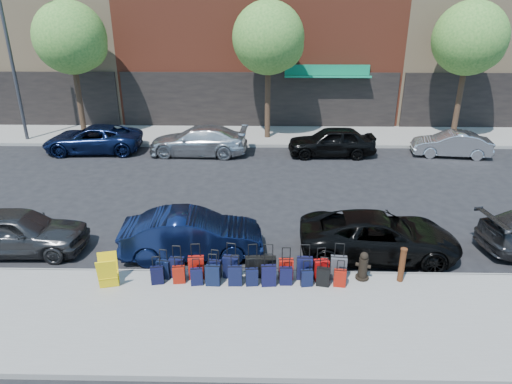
{
  "coord_description": "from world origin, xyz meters",
  "views": [
    {
      "loc": [
        0.36,
        -15.71,
        7.39
      ],
      "look_at": [
        0.08,
        -1.5,
        1.38
      ],
      "focal_mm": 32.0,
      "sensor_mm": 36.0,
      "label": 1
    }
  ],
  "objects_px": {
    "tree_right": "(472,40)",
    "car_far_0": "(93,139)",
    "tree_left": "(73,40)",
    "car_far_1": "(198,141)",
    "car_far_2": "(332,141)",
    "suitcase_front_5": "(253,267)",
    "bollard": "(402,264)",
    "tree_center": "(271,40)",
    "fire_hydrant": "(363,267)",
    "car_far_3": "(451,144)",
    "car_near_2": "(379,236)",
    "car_near_0": "(17,231)",
    "streetlight": "(14,56)",
    "display_rack": "(108,272)",
    "car_near_1": "(192,235)"
  },
  "relations": [
    {
      "from": "tree_left",
      "to": "tree_center",
      "type": "xyz_separation_m",
      "value": [
        10.5,
        0.0,
        0.0
      ]
    },
    {
      "from": "tree_left",
      "to": "tree_center",
      "type": "distance_m",
      "value": 10.5
    },
    {
      "from": "car_near_1",
      "to": "car_far_2",
      "type": "height_order",
      "value": "car_far_2"
    },
    {
      "from": "tree_left",
      "to": "car_far_0",
      "type": "relative_size",
      "value": 1.46
    },
    {
      "from": "tree_center",
      "to": "streetlight",
      "type": "bearing_deg",
      "value": -177.02
    },
    {
      "from": "tree_left",
      "to": "car_far_3",
      "type": "distance_m",
      "value": 20.44
    },
    {
      "from": "tree_left",
      "to": "bollard",
      "type": "height_order",
      "value": "tree_left"
    },
    {
      "from": "tree_left",
      "to": "tree_right",
      "type": "bearing_deg",
      "value": 0.0
    },
    {
      "from": "display_rack",
      "to": "car_far_1",
      "type": "relative_size",
      "value": 0.18
    },
    {
      "from": "tree_left",
      "to": "car_near_0",
      "type": "relative_size",
      "value": 1.72
    },
    {
      "from": "car_near_2",
      "to": "suitcase_front_5",
      "type": "bearing_deg",
      "value": 113.41
    },
    {
      "from": "fire_hydrant",
      "to": "car_far_2",
      "type": "height_order",
      "value": "car_far_2"
    },
    {
      "from": "tree_right",
      "to": "car_far_1",
      "type": "height_order",
      "value": "tree_right"
    },
    {
      "from": "car_far_3",
      "to": "car_near_2",
      "type": "bearing_deg",
      "value": -23.27
    },
    {
      "from": "fire_hydrant",
      "to": "car_near_1",
      "type": "distance_m",
      "value": 5.2
    },
    {
      "from": "car_far_1",
      "to": "car_far_2",
      "type": "distance_m",
      "value": 6.79
    },
    {
      "from": "tree_left",
      "to": "car_far_0",
      "type": "bearing_deg",
      "value": -62.89
    },
    {
      "from": "car_near_2",
      "to": "streetlight",
      "type": "bearing_deg",
      "value": 56.07
    },
    {
      "from": "fire_hydrant",
      "to": "bollard",
      "type": "bearing_deg",
      "value": 17.52
    },
    {
      "from": "tree_left",
      "to": "car_far_0",
      "type": "distance_m",
      "value": 5.48
    },
    {
      "from": "display_rack",
      "to": "car_far_0",
      "type": "height_order",
      "value": "car_far_0"
    },
    {
      "from": "fire_hydrant",
      "to": "car_far_0",
      "type": "height_order",
      "value": "car_far_0"
    },
    {
      "from": "suitcase_front_5",
      "to": "bollard",
      "type": "height_order",
      "value": "bollard"
    },
    {
      "from": "tree_left",
      "to": "suitcase_front_5",
      "type": "bearing_deg",
      "value": -55.18
    },
    {
      "from": "car_near_2",
      "to": "car_far_0",
      "type": "height_order",
      "value": "car_far_0"
    },
    {
      "from": "streetlight",
      "to": "car_far_1",
      "type": "bearing_deg",
      "value": -12.09
    },
    {
      "from": "streetlight",
      "to": "car_far_0",
      "type": "distance_m",
      "value": 6.05
    },
    {
      "from": "tree_right",
      "to": "car_far_0",
      "type": "relative_size",
      "value": 1.46
    },
    {
      "from": "tree_center",
      "to": "fire_hydrant",
      "type": "xyz_separation_m",
      "value": [
        2.49,
        -14.28,
        -4.88
      ]
    },
    {
      "from": "car_near_0",
      "to": "car_near_1",
      "type": "height_order",
      "value": "car_near_0"
    },
    {
      "from": "display_rack",
      "to": "car_far_1",
      "type": "xyz_separation_m",
      "value": [
        0.82,
        11.99,
        0.13
      ]
    },
    {
      "from": "tree_center",
      "to": "car_near_1",
      "type": "relative_size",
      "value": 1.68
    },
    {
      "from": "streetlight",
      "to": "car_far_2",
      "type": "xyz_separation_m",
      "value": [
        16.55,
        -2.15,
        -3.92
      ]
    },
    {
      "from": "fire_hydrant",
      "to": "car_near_0",
      "type": "bearing_deg",
      "value": -165.67
    },
    {
      "from": "tree_right",
      "to": "car_near_0",
      "type": "distance_m",
      "value": 22.94
    },
    {
      "from": "tree_right",
      "to": "tree_left",
      "type": "bearing_deg",
      "value": 180.0
    },
    {
      "from": "streetlight",
      "to": "car_near_2",
      "type": "distance_m",
      "value": 20.97
    },
    {
      "from": "bollard",
      "to": "car_near_0",
      "type": "height_order",
      "value": "car_near_0"
    },
    {
      "from": "car_far_0",
      "to": "car_far_3",
      "type": "bearing_deg",
      "value": 86.3
    },
    {
      "from": "tree_right",
      "to": "suitcase_front_5",
      "type": "height_order",
      "value": "tree_right"
    },
    {
      "from": "car_far_2",
      "to": "bollard",
      "type": "bearing_deg",
      "value": 0.92
    },
    {
      "from": "bollard",
      "to": "car_far_1",
      "type": "xyz_separation_m",
      "value": [
        -7.21,
        11.58,
        0.05
      ]
    },
    {
      "from": "car_far_2",
      "to": "tree_center",
      "type": "bearing_deg",
      "value": -133.68
    },
    {
      "from": "bollard",
      "to": "car_far_2",
      "type": "distance_m",
      "value": 11.53
    },
    {
      "from": "streetlight",
      "to": "car_far_2",
      "type": "bearing_deg",
      "value": -7.41
    },
    {
      "from": "car_near_0",
      "to": "car_near_2",
      "type": "bearing_deg",
      "value": -90.96
    },
    {
      "from": "car_far_2",
      "to": "car_far_1",
      "type": "bearing_deg",
      "value": -91.65
    },
    {
      "from": "car_near_2",
      "to": "car_far_1",
      "type": "distance_m",
      "value": 12.13
    },
    {
      "from": "tree_right",
      "to": "bollard",
      "type": "height_order",
      "value": "tree_right"
    },
    {
      "from": "suitcase_front_5",
      "to": "fire_hydrant",
      "type": "xyz_separation_m",
      "value": [
        3.07,
        -0.03,
        0.07
      ]
    }
  ]
}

